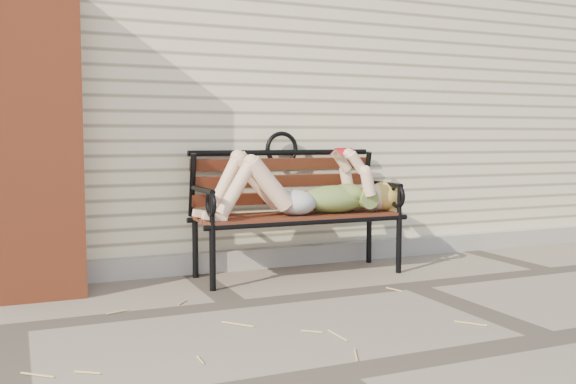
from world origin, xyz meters
name	(u,v)px	position (x,y,z in m)	size (l,w,h in m)	color
ground	(411,286)	(0.00, 0.00, 0.00)	(80.00, 80.00, 0.00)	#77695C
house_wall	(256,92)	(0.00, 3.00, 1.50)	(8.00, 4.00, 3.00)	beige
foundation_strip	(343,252)	(0.00, 0.97, 0.07)	(8.00, 0.10, 0.15)	#A39E93
brick_pillar	(38,137)	(-2.30, 0.75, 1.00)	(0.50, 0.50, 2.00)	#9B3F23
garden_bench	(293,194)	(-0.56, 0.71, 0.59)	(1.62, 0.64, 1.05)	black
reading_woman	(302,190)	(-0.55, 0.58, 0.62)	(1.53, 0.35, 0.48)	#09373F
straw_scatter	(209,326)	(-1.52, -0.39, 0.01)	(2.42, 1.11, 0.01)	tan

